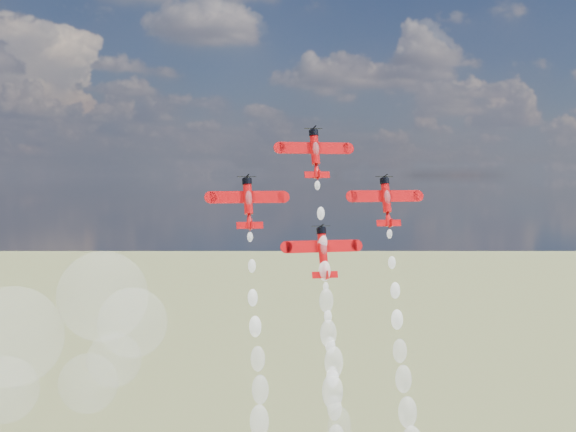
# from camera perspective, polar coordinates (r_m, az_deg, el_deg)

# --- Properties ---
(plane_lead) EXTENTS (13.73, 5.27, 9.62)m
(plane_lead) POSITION_cam_1_polar(r_m,az_deg,el_deg) (152.50, 1.94, 4.56)
(plane_lead) COLOR red
(plane_lead) RESTS_ON ground
(plane_left) EXTENTS (13.73, 5.27, 9.62)m
(plane_left) POSITION_cam_1_polar(r_m,az_deg,el_deg) (146.63, -2.85, 1.03)
(plane_left) COLOR red
(plane_left) RESTS_ON ground
(plane_right) EXTENTS (13.73, 5.27, 9.62)m
(plane_right) POSITION_cam_1_polar(r_m,az_deg,el_deg) (154.86, 7.01, 1.11)
(plane_right) COLOR red
(plane_right) RESTS_ON ground
(plane_slot) EXTENTS (13.73, 5.27, 9.62)m
(plane_slot) POSITION_cam_1_polar(r_m,az_deg,el_deg) (148.45, 2.49, -2.50)
(plane_slot) COLOR red
(plane_slot) RESTS_ON ground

